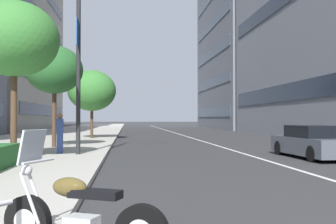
{
  "coord_description": "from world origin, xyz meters",
  "views": [
    {
      "loc": [
        -2.14,
        5.34,
        1.62
      ],
      "look_at": [
        15.15,
        3.55,
        1.91
      ],
      "focal_mm": 41.88,
      "sensor_mm": 36.0,
      "label": 1
    }
  ],
  "objects_px": {
    "motorcycle_nearest_camera": "(79,216)",
    "pedestrian_on_plaza": "(60,133)",
    "street_lamp_with_banners": "(88,28)",
    "street_tree_near_plaza_corner": "(92,91)",
    "street_tree_mid_sidewalk": "(54,70)",
    "car_far_down_avenue": "(313,143)",
    "street_tree_far_plaza": "(14,39)"
  },
  "relations": [
    {
      "from": "pedestrian_on_plaza",
      "to": "street_lamp_with_banners",
      "type": "bearing_deg",
      "value": -29.19
    },
    {
      "from": "car_far_down_avenue",
      "to": "street_tree_near_plaza_corner",
      "type": "relative_size",
      "value": 0.89
    },
    {
      "from": "street_tree_mid_sidewalk",
      "to": "motorcycle_nearest_camera",
      "type": "bearing_deg",
      "value": -168.66
    },
    {
      "from": "street_tree_far_plaza",
      "to": "street_tree_near_plaza_corner",
      "type": "distance_m",
      "value": 16.1
    },
    {
      "from": "car_far_down_avenue",
      "to": "pedestrian_on_plaza",
      "type": "xyz_separation_m",
      "value": [
        1.58,
        10.45,
        0.39
      ]
    },
    {
      "from": "motorcycle_nearest_camera",
      "to": "pedestrian_on_plaza",
      "type": "relative_size",
      "value": 1.21
    },
    {
      "from": "street_tree_mid_sidewalk",
      "to": "street_tree_near_plaza_corner",
      "type": "distance_m",
      "value": 9.4
    },
    {
      "from": "street_tree_near_plaza_corner",
      "to": "car_far_down_avenue",
      "type": "bearing_deg",
      "value": -144.99
    },
    {
      "from": "street_tree_mid_sidewalk",
      "to": "street_tree_near_plaza_corner",
      "type": "relative_size",
      "value": 1.02
    },
    {
      "from": "motorcycle_nearest_camera",
      "to": "street_tree_far_plaza",
      "type": "bearing_deg",
      "value": -45.33
    },
    {
      "from": "car_far_down_avenue",
      "to": "pedestrian_on_plaza",
      "type": "distance_m",
      "value": 10.58
    },
    {
      "from": "motorcycle_nearest_camera",
      "to": "street_tree_mid_sidewalk",
      "type": "bearing_deg",
      "value": -53.93
    },
    {
      "from": "car_far_down_avenue",
      "to": "street_tree_far_plaza",
      "type": "height_order",
      "value": "street_tree_far_plaza"
    },
    {
      "from": "street_tree_mid_sidewalk",
      "to": "car_far_down_avenue",
      "type": "bearing_deg",
      "value": -115.24
    },
    {
      "from": "motorcycle_nearest_camera",
      "to": "street_tree_mid_sidewalk",
      "type": "xyz_separation_m",
      "value": [
        15.94,
        3.2,
        3.7
      ]
    },
    {
      "from": "car_far_down_avenue",
      "to": "street_tree_mid_sidewalk",
      "type": "bearing_deg",
      "value": 63.12
    },
    {
      "from": "street_tree_mid_sidewalk",
      "to": "pedestrian_on_plaza",
      "type": "xyz_separation_m",
      "value": [
        -3.78,
        -0.93,
        -3.13
      ]
    },
    {
      "from": "street_tree_far_plaza",
      "to": "street_lamp_with_banners",
      "type": "bearing_deg",
      "value": -43.96
    },
    {
      "from": "car_far_down_avenue",
      "to": "street_tree_near_plaza_corner",
      "type": "xyz_separation_m",
      "value": [
        14.7,
        10.29,
        3.11
      ]
    },
    {
      "from": "motorcycle_nearest_camera",
      "to": "pedestrian_on_plaza",
      "type": "distance_m",
      "value": 12.38
    },
    {
      "from": "car_far_down_avenue",
      "to": "street_tree_far_plaza",
      "type": "relative_size",
      "value": 0.82
    },
    {
      "from": "pedestrian_on_plaza",
      "to": "car_far_down_avenue",
      "type": "bearing_deg",
      "value": -13.61
    },
    {
      "from": "car_far_down_avenue",
      "to": "street_tree_far_plaza",
      "type": "bearing_deg",
      "value": 94.99
    },
    {
      "from": "street_tree_mid_sidewalk",
      "to": "pedestrian_on_plaza",
      "type": "relative_size",
      "value": 3.08
    },
    {
      "from": "street_lamp_with_banners",
      "to": "street_tree_near_plaza_corner",
      "type": "height_order",
      "value": "street_lamp_with_banners"
    },
    {
      "from": "car_far_down_avenue",
      "to": "street_tree_far_plaza",
      "type": "xyz_separation_m",
      "value": [
        -1.34,
        11.53,
        3.75
      ]
    },
    {
      "from": "motorcycle_nearest_camera",
      "to": "pedestrian_on_plaza",
      "type": "bearing_deg",
      "value": -54.71
    },
    {
      "from": "motorcycle_nearest_camera",
      "to": "street_lamp_with_banners",
      "type": "distance_m",
      "value": 12.66
    },
    {
      "from": "street_lamp_with_banners",
      "to": "street_tree_near_plaza_corner",
      "type": "xyz_separation_m",
      "value": [
        13.66,
        1.05,
        -1.63
      ]
    },
    {
      "from": "street_tree_far_plaza",
      "to": "street_tree_mid_sidewalk",
      "type": "xyz_separation_m",
      "value": [
        6.7,
        -0.15,
        -0.24
      ]
    },
    {
      "from": "street_tree_mid_sidewalk",
      "to": "street_lamp_with_banners",
      "type": "bearing_deg",
      "value": -153.68
    },
    {
      "from": "street_tree_far_plaza",
      "to": "car_far_down_avenue",
      "type": "bearing_deg",
      "value": -83.38
    }
  ]
}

